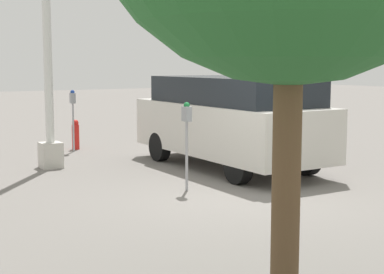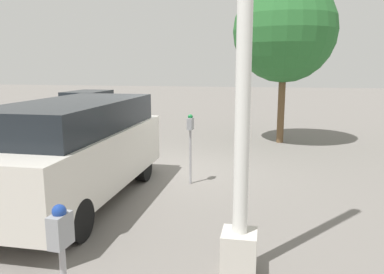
{
  "view_description": "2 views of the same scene",
  "coord_description": "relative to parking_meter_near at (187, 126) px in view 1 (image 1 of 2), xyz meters",
  "views": [
    {
      "loc": [
        -7.99,
        5.78,
        2.23
      ],
      "look_at": [
        1.27,
        0.16,
        0.88
      ],
      "focal_mm": 55.0,
      "sensor_mm": 36.0,
      "label": 1
    },
    {
      "loc": [
        8.69,
        2.16,
        2.59
      ],
      "look_at": [
        1.31,
        0.71,
        1.17
      ],
      "focal_mm": 35.0,
      "sensor_mm": 36.0,
      "label": 2
    }
  ],
  "objects": [
    {
      "name": "parking_meter_far",
      "position": [
        5.49,
        0.09,
        0.0
      ],
      "size": [
        0.21,
        0.13,
        1.57
      ],
      "rotation": [
        0.0,
        0.0,
        -0.08
      ],
      "color": "#9E9EA3",
      "rests_on": "ground"
    },
    {
      "name": "parked_van",
      "position": [
        1.5,
        -1.96,
        -0.09
      ],
      "size": [
        4.98,
        1.94,
        1.95
      ],
      "rotation": [
        0.0,
        0.0,
        0.0
      ],
      "color": "beige",
      "rests_on": "ground"
    },
    {
      "name": "ground_plane",
      "position": [
        -0.78,
        -0.57,
        -1.15
      ],
      "size": [
        80.0,
        80.0,
        0.0
      ],
      "primitive_type": "plane",
      "color": "slate"
    },
    {
      "name": "fire_hydrant",
      "position": [
        5.84,
        -0.09,
        -0.76
      ],
      "size": [
        0.19,
        0.19,
        0.78
      ],
      "color": "red",
      "rests_on": "ground"
    },
    {
      "name": "lamp_post",
      "position": [
        3.5,
        1.33,
        1.25
      ],
      "size": [
        0.44,
        0.44,
        6.54
      ],
      "color": "beige",
      "rests_on": "ground"
    },
    {
      "name": "parking_meter_near",
      "position": [
        0.0,
        0.0,
        0.0
      ],
      "size": [
        0.21,
        0.13,
        1.57
      ],
      "rotation": [
        0.0,
        0.0,
        -0.08
      ],
      "color": "#9E9EA3",
      "rests_on": "ground"
    }
  ]
}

